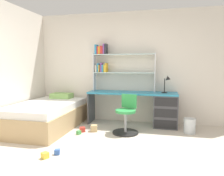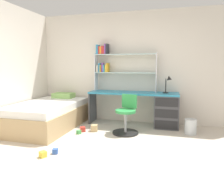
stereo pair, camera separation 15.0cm
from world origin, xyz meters
name	(u,v)px [view 1 (the left image)]	position (x,y,z in m)	size (l,w,h in m)	color
ground_plane	(101,163)	(0.00, 0.00, -0.01)	(5.46, 5.68, 0.02)	beige
room_shell	(61,68)	(-1.15, 1.16, 1.31)	(5.46, 5.68, 2.61)	silver
desk	(156,107)	(0.68, 2.05, 0.42)	(2.00, 0.54, 0.75)	teal
bookshelf_hutch	(114,63)	(-0.33, 2.20, 1.41)	(1.46, 0.22, 1.11)	silver
desk_lamp	(168,82)	(0.91, 2.03, 1.01)	(0.20, 0.16, 0.38)	black
swivel_chair	(126,118)	(0.11, 1.41, 0.30)	(0.52, 0.52, 0.77)	black
bed_platform	(47,115)	(-1.62, 1.36, 0.28)	(1.18, 1.95, 0.67)	tan
waste_bin	(190,126)	(1.36, 1.68, 0.15)	(0.23, 0.23, 0.30)	silver
toy_block_natural_0	(94,128)	(-0.55, 1.35, 0.06)	(0.13, 0.13, 0.13)	tan
toy_block_yellow_1	(45,155)	(-0.84, -0.05, 0.04)	(0.09, 0.09, 0.09)	gold
toy_block_red_2	(82,130)	(-0.77, 1.26, 0.05)	(0.10, 0.10, 0.10)	red
toy_block_blue_3	(57,152)	(-0.73, 0.12, 0.04)	(0.08, 0.08, 0.08)	#3860B7
toy_block_green_4	(79,132)	(-0.78, 1.09, 0.04)	(0.07, 0.07, 0.07)	#479E51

